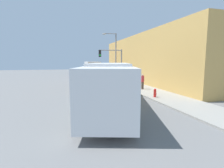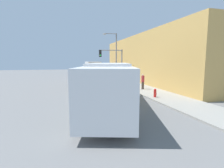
% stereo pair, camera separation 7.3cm
% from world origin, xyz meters
% --- Properties ---
extents(ground_plane, '(120.00, 120.00, 0.00)m').
position_xyz_m(ground_plane, '(0.00, 0.00, 0.00)').
color(ground_plane, slate).
extents(sidewalk, '(3.39, 70.00, 0.12)m').
position_xyz_m(sidewalk, '(6.19, 20.00, 0.06)').
color(sidewalk, gray).
rests_on(sidewalk, ground_plane).
extents(building_facade, '(6.00, 28.37, 7.06)m').
position_xyz_m(building_facade, '(10.89, 15.18, 3.53)').
color(building_facade, tan).
rests_on(building_facade, ground_plane).
extents(city_bus, '(5.43, 10.52, 3.09)m').
position_xyz_m(city_bus, '(0.39, 0.98, 1.79)').
color(city_bus, white).
rests_on(city_bus, ground_plane).
extents(delivery_truck, '(2.20, 6.89, 3.12)m').
position_xyz_m(delivery_truck, '(2.66, 22.31, 1.69)').
color(delivery_truck, silver).
rests_on(delivery_truck, ground_plane).
extents(fire_hydrant, '(0.23, 0.31, 0.73)m').
position_xyz_m(fire_hydrant, '(5.10, 3.41, 0.49)').
color(fire_hydrant, red).
rests_on(fire_hydrant, sidewalk).
extents(traffic_light_pole, '(3.28, 0.35, 4.68)m').
position_xyz_m(traffic_light_pole, '(4.05, 12.82, 3.37)').
color(traffic_light_pole, slate).
rests_on(traffic_light_pole, sidewalk).
extents(parking_meter, '(0.14, 0.14, 1.21)m').
position_xyz_m(parking_meter, '(5.10, 7.47, 0.95)').
color(parking_meter, slate).
rests_on(parking_meter, sidewalk).
extents(street_lamp, '(2.21, 0.28, 7.23)m').
position_xyz_m(street_lamp, '(5.08, 15.77, 4.38)').
color(street_lamp, slate).
rests_on(street_lamp, sidewalk).
extents(pedestrian_near_corner, '(0.34, 0.34, 1.69)m').
position_xyz_m(pedestrian_near_corner, '(5.96, 7.66, 0.99)').
color(pedestrian_near_corner, '#47382D').
rests_on(pedestrian_near_corner, sidewalk).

